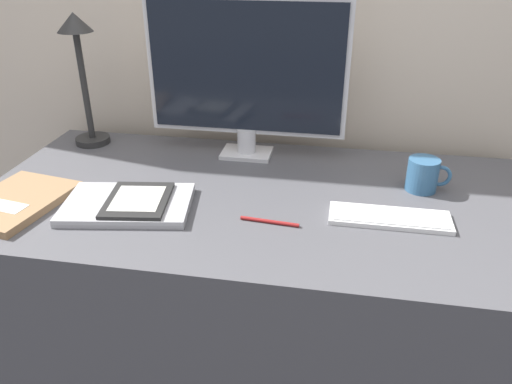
# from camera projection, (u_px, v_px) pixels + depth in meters

# --- Properties ---
(desk) EXTENTS (1.49, 0.74, 0.71)m
(desk) POSITION_uv_depth(u_px,v_px,m) (261.00, 302.00, 1.47)
(desk) COLOR #4C4C51
(desk) RESTS_ON ground_plane
(monitor) EXTENTS (0.59, 0.11, 0.47)m
(monitor) POSITION_uv_depth(u_px,v_px,m) (246.00, 74.00, 1.44)
(monitor) COLOR silver
(monitor) RESTS_ON desk
(keyboard) EXTENTS (0.29, 0.10, 0.01)m
(keyboard) POSITION_uv_depth(u_px,v_px,m) (390.00, 218.00, 1.19)
(keyboard) COLOR silver
(keyboard) RESTS_ON desk
(laptop) EXTENTS (0.34, 0.25, 0.02)m
(laptop) POSITION_uv_depth(u_px,v_px,m) (128.00, 204.00, 1.25)
(laptop) COLOR #A3A3A8
(laptop) RESTS_ON desk
(ereader) EXTENTS (0.18, 0.20, 0.01)m
(ereader) POSITION_uv_depth(u_px,v_px,m) (138.00, 200.00, 1.23)
(ereader) COLOR black
(ereader) RESTS_ON laptop
(desk_lamp) EXTENTS (0.11, 0.11, 0.41)m
(desk_lamp) POSITION_uv_depth(u_px,v_px,m) (80.00, 62.00, 1.52)
(desk_lamp) COLOR #282828
(desk_lamp) RESTS_ON desk
(notebook) EXTENTS (0.25, 0.31, 0.02)m
(notebook) POSITION_uv_depth(u_px,v_px,m) (15.00, 202.00, 1.26)
(notebook) COLOR #93704C
(notebook) RESTS_ON desk
(coffee_mug) EXTENTS (0.12, 0.08, 0.09)m
(coffee_mug) POSITION_uv_depth(u_px,v_px,m) (423.00, 175.00, 1.32)
(coffee_mug) COLOR #336089
(coffee_mug) RESTS_ON desk
(pen) EXTENTS (0.14, 0.02, 0.01)m
(pen) POSITION_uv_depth(u_px,v_px,m) (270.00, 222.00, 1.18)
(pen) COLOR maroon
(pen) RESTS_ON desk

